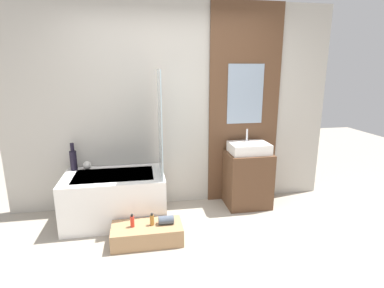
{
  "coord_description": "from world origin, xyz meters",
  "views": [
    {
      "loc": [
        -0.43,
        -2.26,
        1.78
      ],
      "look_at": [
        0.09,
        0.7,
        1.03
      ],
      "focal_mm": 28.0,
      "sensor_mm": 36.0,
      "label": 1
    }
  ],
  "objects_px": {
    "vase_round_light": "(87,165)",
    "bottle_soap_primary": "(132,221)",
    "bathtub": "(115,197)",
    "wooden_step_bench": "(147,234)",
    "bottle_soap_secondary": "(152,220)",
    "sink": "(249,148)",
    "vase_tall_dark": "(73,159)"
  },
  "relations": [
    {
      "from": "vase_round_light",
      "to": "sink",
      "type": "bearing_deg",
      "value": -4.09
    },
    {
      "from": "wooden_step_bench",
      "to": "vase_round_light",
      "type": "height_order",
      "value": "vase_round_light"
    },
    {
      "from": "bottle_soap_primary",
      "to": "bottle_soap_secondary",
      "type": "xyz_separation_m",
      "value": [
        0.2,
        0.0,
        -0.0
      ]
    },
    {
      "from": "sink",
      "to": "vase_round_light",
      "type": "bearing_deg",
      "value": 175.91
    },
    {
      "from": "wooden_step_bench",
      "to": "vase_round_light",
      "type": "distance_m",
      "value": 1.2
    },
    {
      "from": "vase_tall_dark",
      "to": "sink",
      "type": "bearing_deg",
      "value": -4.03
    },
    {
      "from": "bathtub",
      "to": "wooden_step_bench",
      "type": "xyz_separation_m",
      "value": [
        0.35,
        -0.56,
        -0.2
      ]
    },
    {
      "from": "sink",
      "to": "vase_round_light",
      "type": "distance_m",
      "value": 2.05
    },
    {
      "from": "bottle_soap_primary",
      "to": "bathtub",
      "type": "bearing_deg",
      "value": 110.35
    },
    {
      "from": "wooden_step_bench",
      "to": "vase_tall_dark",
      "type": "height_order",
      "value": "vase_tall_dark"
    },
    {
      "from": "bathtub",
      "to": "bottle_soap_primary",
      "type": "height_order",
      "value": "bathtub"
    },
    {
      "from": "wooden_step_bench",
      "to": "vase_round_light",
      "type": "bearing_deg",
      "value": 130.19
    },
    {
      "from": "bathtub",
      "to": "vase_tall_dark",
      "type": "height_order",
      "value": "vase_tall_dark"
    },
    {
      "from": "bathtub",
      "to": "wooden_step_bench",
      "type": "height_order",
      "value": "bathtub"
    },
    {
      "from": "bottle_soap_primary",
      "to": "wooden_step_bench",
      "type": "bearing_deg",
      "value": 0.0
    },
    {
      "from": "bottle_soap_secondary",
      "to": "bathtub",
      "type": "bearing_deg",
      "value": 126.26
    },
    {
      "from": "bathtub",
      "to": "vase_round_light",
      "type": "distance_m",
      "value": 0.54
    },
    {
      "from": "vase_tall_dark",
      "to": "wooden_step_bench",
      "type": "bearing_deg",
      "value": -44.3
    },
    {
      "from": "bottle_soap_primary",
      "to": "bottle_soap_secondary",
      "type": "relative_size",
      "value": 1.05
    },
    {
      "from": "sink",
      "to": "vase_tall_dark",
      "type": "height_order",
      "value": "sink"
    },
    {
      "from": "sink",
      "to": "vase_round_light",
      "type": "relative_size",
      "value": 4.97
    },
    {
      "from": "sink",
      "to": "bathtub",
      "type": "bearing_deg",
      "value": -176.2
    },
    {
      "from": "wooden_step_bench",
      "to": "bottle_soap_secondary",
      "type": "xyz_separation_m",
      "value": [
        0.06,
        0.0,
        0.15
      ]
    },
    {
      "from": "wooden_step_bench",
      "to": "bottle_soap_primary",
      "type": "relative_size",
      "value": 5.27
    },
    {
      "from": "bathtub",
      "to": "bottle_soap_secondary",
      "type": "distance_m",
      "value": 0.69
    },
    {
      "from": "vase_round_light",
      "to": "bottle_soap_primary",
      "type": "relative_size",
      "value": 0.71
    },
    {
      "from": "vase_tall_dark",
      "to": "bottle_soap_secondary",
      "type": "bearing_deg",
      "value": -42.5
    },
    {
      "from": "vase_round_light",
      "to": "vase_tall_dark",
      "type": "bearing_deg",
      "value": 176.77
    },
    {
      "from": "bathtub",
      "to": "wooden_step_bench",
      "type": "distance_m",
      "value": 0.69
    },
    {
      "from": "wooden_step_bench",
      "to": "sink",
      "type": "height_order",
      "value": "sink"
    },
    {
      "from": "bottle_soap_secondary",
      "to": "sink",
      "type": "bearing_deg",
      "value": 27.47
    },
    {
      "from": "bottle_soap_primary",
      "to": "sink",
      "type": "bearing_deg",
      "value": 24.2
    }
  ]
}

